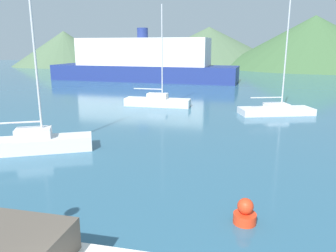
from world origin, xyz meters
name	(u,v)px	position (x,y,z in m)	size (l,w,h in m)	color
sailboat_inner	(34,142)	(-7.94, 12.01, 0.54)	(6.27, 3.63, 8.92)	silver
sailboat_middle	(158,101)	(-3.57, 26.72, 0.52)	(6.43, 2.12, 9.32)	white
sailboat_outer	(276,109)	(7.07, 24.27, 0.41)	(6.46, 3.49, 9.85)	silver
ferry_distant	(143,62)	(-9.92, 49.87, 3.02)	(31.57, 11.41, 8.47)	navy
buoy_marker	(245,213)	(2.88, 5.91, 0.36)	(0.76, 0.76, 0.87)	red
hill_west	(65,48)	(-41.60, 88.82, 4.89)	(29.29, 29.29, 9.78)	#4C6647
hill_central	(209,46)	(-0.07, 102.65, 5.68)	(47.07, 47.07, 11.35)	#4C6647
hill_east	(313,42)	(27.49, 89.19, 6.67)	(48.74, 48.74, 13.33)	#3D6038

